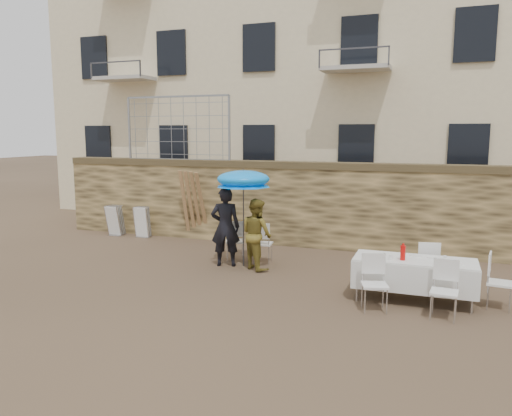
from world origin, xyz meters
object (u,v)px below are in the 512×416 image
(table_chair_front_right, at_px, (444,290))
(chair_stack_right, at_px, (144,221))
(banquet_table, at_px, (415,261))
(umbrella, at_px, (243,182))
(woman_dress, at_px, (257,234))
(soda_bottle, at_px, (403,253))
(man_suit, at_px, (225,227))
(couple_chair_right, at_px, (263,242))
(chair_stack_left, at_px, (118,219))
(table_chair_side, at_px, (500,281))
(table_chair_back, at_px, (427,265))
(table_chair_front_left, at_px, (375,283))
(couple_chair_left, at_px, (235,240))

(table_chair_front_right, height_order, chair_stack_right, table_chair_front_right)
(banquet_table, bearing_deg, umbrella, 162.76)
(umbrella, bearing_deg, woman_dress, -15.95)
(table_chair_front_right, bearing_deg, soda_bottle, 144.19)
(man_suit, bearing_deg, chair_stack_right, -49.86)
(couple_chair_right, height_order, banquet_table, couple_chair_right)
(couple_chair_right, height_order, chair_stack_left, couple_chair_right)
(chair_stack_left, height_order, chair_stack_right, same)
(man_suit, xyz_separation_m, table_chair_side, (5.53, -0.96, -0.42))
(chair_stack_right, bearing_deg, woman_dress, -26.28)
(couple_chair_right, bearing_deg, table_chair_back, 160.33)
(banquet_table, height_order, chair_stack_left, chair_stack_left)
(table_chair_side, bearing_deg, table_chair_front_left, 121.15)
(man_suit, distance_m, table_chair_side, 5.62)
(table_chair_front_left, xyz_separation_m, table_chair_front_right, (1.10, 0.00, 0.00))
(table_chair_back, relative_size, chair_stack_right, 1.04)
(soda_bottle, height_order, table_chair_side, soda_bottle)
(woman_dress, bearing_deg, chair_stack_right, 9.62)
(woman_dress, height_order, chair_stack_left, woman_dress)
(man_suit, distance_m, umbrella, 1.10)
(couple_chair_right, bearing_deg, table_chair_front_right, 141.89)
(couple_chair_right, height_order, table_chair_back, same)
(woman_dress, height_order, couple_chair_left, woman_dress)
(couple_chair_right, relative_size, table_chair_back, 1.00)
(table_chair_front_right, bearing_deg, table_chair_back, 105.74)
(table_chair_front_left, relative_size, chair_stack_right, 1.04)
(man_suit, xyz_separation_m, soda_bottle, (3.93, -1.21, 0.01))
(woman_dress, height_order, chair_stack_right, woman_dress)
(soda_bottle, bearing_deg, chair_stack_left, 158.37)
(table_chair_side, xyz_separation_m, chair_stack_right, (-9.00, 3.04, -0.02))
(couple_chair_right, relative_size, table_chair_front_right, 1.00)
(soda_bottle, distance_m, table_chair_side, 1.67)
(soda_bottle, height_order, table_chair_front_left, soda_bottle)
(couple_chair_left, bearing_deg, soda_bottle, 131.17)
(couple_chair_right, relative_size, chair_stack_right, 1.04)
(umbrella, bearing_deg, couple_chair_right, 56.31)
(man_suit, distance_m, table_chair_back, 4.35)
(chair_stack_left, xyz_separation_m, chair_stack_right, (0.90, 0.00, 0.00))
(soda_bottle, bearing_deg, banquet_table, 36.87)
(man_suit, distance_m, couple_chair_left, 0.69)
(table_chair_front_left, bearing_deg, chair_stack_right, 134.50)
(banquet_table, height_order, soda_bottle, soda_bottle)
(banquet_table, distance_m, table_chair_side, 1.43)
(soda_bottle, xyz_separation_m, chair_stack_left, (-8.30, 3.29, -0.45))
(woman_dress, distance_m, table_chair_front_left, 3.33)
(banquet_table, bearing_deg, chair_stack_left, 159.71)
(table_chair_side, distance_m, chair_stack_left, 10.35)
(couple_chair_left, bearing_deg, banquet_table, 134.00)
(umbrella, relative_size, table_chair_front_left, 2.12)
(table_chair_side, bearing_deg, umbrella, 86.48)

